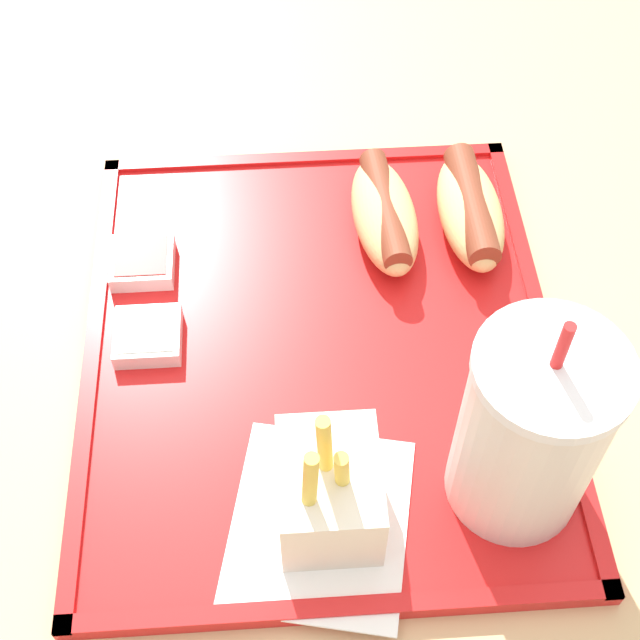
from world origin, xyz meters
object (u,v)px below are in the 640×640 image
(hot_dog_near, at_px, (384,214))
(sauce_cup_ketchup, at_px, (143,262))
(soda_cup, at_px, (531,431))
(hot_dog_far, at_px, (470,210))
(sauce_cup_mayo, at_px, (148,335))
(fries_carton, at_px, (329,490))

(hot_dog_near, bearing_deg, sauce_cup_ketchup, -82.19)
(soda_cup, bearing_deg, sauce_cup_ketchup, -129.05)
(soda_cup, distance_m, hot_dog_far, 0.24)
(soda_cup, height_order, sauce_cup_ketchup, soda_cup)
(soda_cup, height_order, hot_dog_near, soda_cup)
(soda_cup, relative_size, hot_dog_far, 1.42)
(hot_dog_far, bearing_deg, soda_cup, -2.27)
(hot_dog_far, xyz_separation_m, sauce_cup_mayo, (0.10, -0.26, -0.01))
(soda_cup, height_order, fries_carton, soda_cup)
(hot_dog_near, relative_size, sauce_cup_ketchup, 2.64)
(sauce_cup_mayo, bearing_deg, sauce_cup_ketchup, -173.78)
(hot_dog_near, height_order, sauce_cup_ketchup, hot_dog_near)
(soda_cup, relative_size, sauce_cup_mayo, 3.68)
(hot_dog_far, height_order, fries_carton, fries_carton)
(hot_dog_far, distance_m, hot_dog_near, 0.07)
(hot_dog_far, bearing_deg, sauce_cup_ketchup, -84.24)
(hot_dog_far, relative_size, sauce_cup_ketchup, 2.59)
(fries_carton, bearing_deg, soda_cup, 95.58)
(sauce_cup_ketchup, bearing_deg, fries_carton, 31.14)
(hot_dog_far, relative_size, sauce_cup_mayo, 2.59)
(hot_dog_far, distance_m, sauce_cup_ketchup, 0.27)
(hot_dog_far, bearing_deg, hot_dog_near, -90.00)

